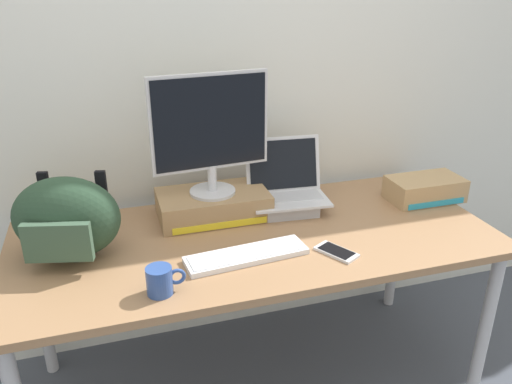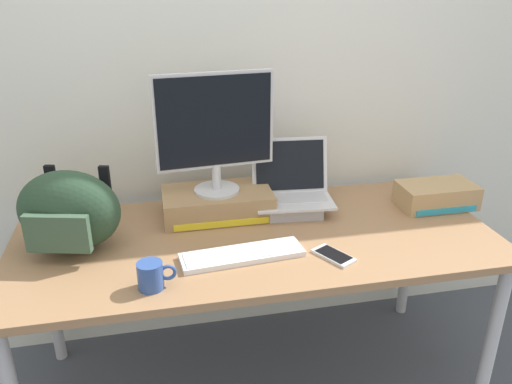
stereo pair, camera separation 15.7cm
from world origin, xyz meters
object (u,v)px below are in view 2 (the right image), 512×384
object	(u,v)px
open_laptop	(292,197)
toner_box_cyan	(436,195)
external_keyboard	(242,255)
messenger_backpack	(69,211)
toner_box_yellow	(217,203)
coffee_mug	(151,275)
cell_phone	(334,255)
plush_toy	(59,208)
desktop_monitor	(215,130)

from	to	relation	value
open_laptop	toner_box_cyan	distance (m)	0.62
open_laptop	external_keyboard	bearing A→B (deg)	-124.05
open_laptop	toner_box_cyan	bearing A→B (deg)	-3.01
messenger_backpack	external_keyboard	bearing A→B (deg)	-3.98
external_keyboard	toner_box_cyan	size ratio (longest dim) A/B	1.39
toner_box_yellow	coffee_mug	world-z (taller)	toner_box_yellow
toner_box_yellow	open_laptop	xyz separation A→B (m)	(0.31, -0.02, 0.01)
toner_box_yellow	external_keyboard	world-z (taller)	toner_box_yellow
cell_phone	plush_toy	distance (m)	1.12
open_laptop	cell_phone	bearing A→B (deg)	-79.35
coffee_mug	plush_toy	size ratio (longest dim) A/B	1.35
toner_box_yellow	external_keyboard	distance (m)	0.37
messenger_backpack	plush_toy	bearing A→B (deg)	121.93
external_keyboard	desktop_monitor	bearing A→B (deg)	90.56
external_keyboard	cell_phone	xyz separation A→B (m)	(0.32, -0.06, -0.01)
desktop_monitor	coffee_mug	world-z (taller)	desktop_monitor
messenger_backpack	open_laptop	bearing A→B (deg)	23.93
external_keyboard	messenger_backpack	size ratio (longest dim) A/B	1.10
external_keyboard	toner_box_cyan	xyz separation A→B (m)	(0.89, 0.25, 0.04)
open_laptop	external_keyboard	world-z (taller)	open_laptop
toner_box_yellow	plush_toy	size ratio (longest dim) A/B	4.82
coffee_mug	open_laptop	bearing A→B (deg)	38.38
messenger_backpack	toner_box_cyan	xyz separation A→B (m)	(1.48, 0.06, -0.10)
toner_box_cyan	toner_box_yellow	bearing A→B (deg)	173.35
toner_box_yellow	open_laptop	world-z (taller)	open_laptop
desktop_monitor	open_laptop	xyz separation A→B (m)	(0.31, -0.02, -0.31)
open_laptop	coffee_mug	world-z (taller)	open_laptop
messenger_backpack	plush_toy	distance (m)	0.29
desktop_monitor	toner_box_cyan	bearing A→B (deg)	-11.92
cell_phone	toner_box_cyan	distance (m)	0.66
external_keyboard	messenger_backpack	world-z (taller)	messenger_backpack
open_laptop	external_keyboard	xyz separation A→B (m)	(-0.28, -0.34, -0.05)
desktop_monitor	external_keyboard	world-z (taller)	desktop_monitor
toner_box_yellow	desktop_monitor	distance (m)	0.31
toner_box_yellow	external_keyboard	xyz separation A→B (m)	(0.04, -0.36, -0.04)
toner_box_yellow	plush_toy	xyz separation A→B (m)	(-0.63, 0.09, -0.01)
external_keyboard	cell_phone	bearing A→B (deg)	-16.64
desktop_monitor	messenger_backpack	distance (m)	0.61
toner_box_yellow	open_laptop	bearing A→B (deg)	-4.06
open_laptop	plush_toy	distance (m)	0.95
desktop_monitor	messenger_backpack	xyz separation A→B (m)	(-0.55, -0.17, -0.22)
coffee_mug	plush_toy	world-z (taller)	same
open_laptop	cell_phone	world-z (taller)	open_laptop
coffee_mug	desktop_monitor	bearing A→B (deg)	60.40
toner_box_yellow	messenger_backpack	world-z (taller)	messenger_backpack
messenger_backpack	cell_phone	bearing A→B (deg)	-1.66
plush_toy	cell_phone	bearing A→B (deg)	-27.72
cell_phone	plush_toy	size ratio (longest dim) A/B	1.85
toner_box_yellow	coffee_mug	bearing A→B (deg)	-119.52
cell_phone	messenger_backpack	bearing A→B (deg)	135.18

